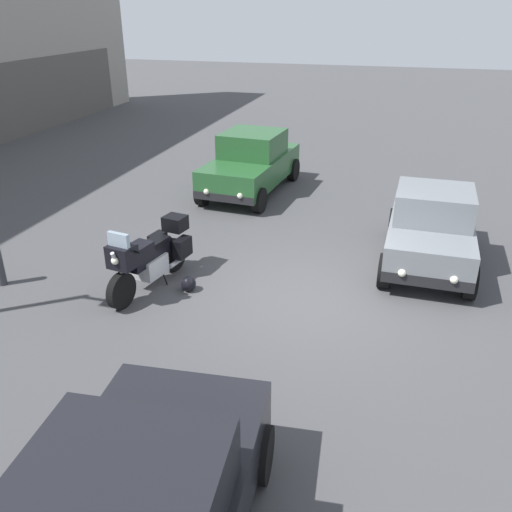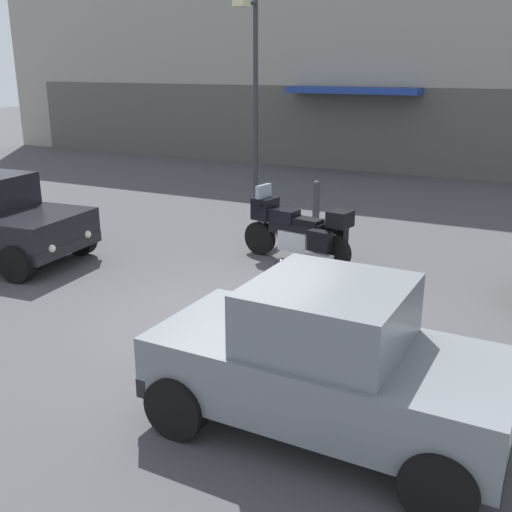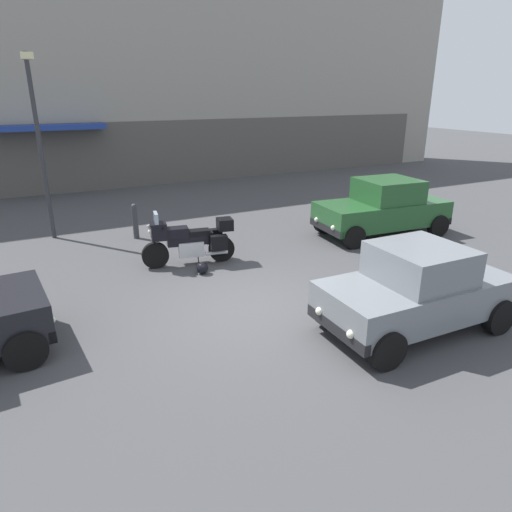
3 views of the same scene
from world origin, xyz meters
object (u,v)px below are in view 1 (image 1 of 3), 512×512
Objects in this scene: car_hatchback_near at (251,163)px; car_compact_side at (431,228)px; motorcycle at (150,256)px; helmet at (188,284)px.

car_hatchback_near reaches higher than car_compact_side.
car_compact_side reaches higher than motorcycle.
car_compact_side is (2.40, -4.90, 0.15)m from motorcycle.
car_compact_side is at bearing 126.13° from motorcycle.
motorcycle is 0.87m from helmet.
helmet is at bearing 101.34° from motorcycle.
motorcycle is 5.85m from car_hatchback_near.
motorcycle is 0.57× the size of car_hatchback_near.
car_compact_side is at bearing 58.45° from car_hatchback_near.
motorcycle reaches higher than helmet.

